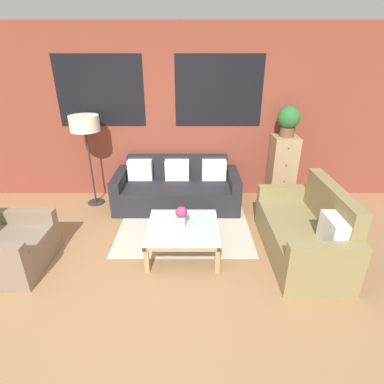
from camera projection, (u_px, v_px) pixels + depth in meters
ground_plane at (145, 284)px, 3.35m from camera, size 16.00×16.00×0.00m
wall_back_brick at (159, 116)px, 4.98m from camera, size 8.40×0.09×2.80m
rug at (183, 227)px, 4.45m from camera, size 1.92×1.54×0.00m
couch_dark at (176, 189)px, 5.01m from camera, size 2.02×0.88×0.78m
settee_vintage at (304, 232)px, 3.75m from camera, size 0.80×1.60×0.92m
armchair_corner at (5, 247)px, 3.51m from camera, size 0.80×0.91×0.84m
coffee_table at (182, 230)px, 3.79m from camera, size 0.90×0.90×0.37m
floor_lamp at (83, 127)px, 4.62m from camera, size 0.46×0.46×1.49m
drawer_cabinet at (280, 169)px, 5.09m from camera, size 0.40×0.42×1.13m
potted_plant at (287, 120)px, 4.74m from camera, size 0.36×0.36×0.48m
flower_vase at (180, 215)px, 3.70m from camera, size 0.15×0.15×0.27m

